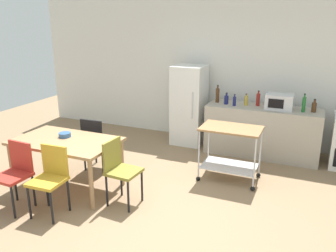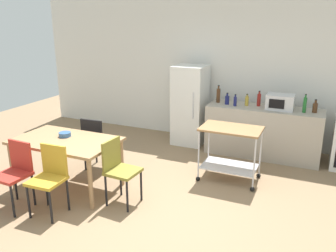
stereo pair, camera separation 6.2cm
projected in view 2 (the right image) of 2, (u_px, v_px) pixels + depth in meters
name	position (u px, v px, depth m)	size (l,w,h in m)	color
ground_plane	(155.00, 213.00, 4.57)	(12.00, 12.00, 0.00)	#8C7051
back_wall	(226.00, 69.00, 6.92)	(8.40, 0.12, 2.90)	silver
kitchen_counter	(263.00, 132.00, 6.35)	(2.00, 0.64, 0.90)	#A89E8E
dining_table	(66.00, 145.00, 5.08)	(1.50, 0.90, 0.75)	#A37A51
chair_mustard	(50.00, 175.00, 4.46)	(0.42, 0.42, 0.89)	gold
chair_olive	(119.00, 167.00, 4.69)	(0.42, 0.42, 0.89)	olive
chair_red	(15.00, 170.00, 4.60)	(0.42, 0.42, 0.89)	#B72D23
chair_black	(96.00, 140.00, 5.73)	(0.42, 0.42, 0.89)	black
refrigerator	(190.00, 105.00, 6.90)	(0.60, 0.63, 1.55)	white
kitchen_cart	(230.00, 145.00, 5.35)	(0.91, 0.57, 0.85)	olive
bottle_olive_oil	(218.00, 95.00, 6.55)	(0.07, 0.07, 0.33)	#4C2D19
bottle_soy_sauce	(227.00, 100.00, 6.43)	(0.08, 0.08, 0.21)	navy
bottle_hot_sauce	(235.00, 101.00, 6.31)	(0.06, 0.06, 0.21)	navy
bottle_wine	(247.00, 101.00, 6.34)	(0.06, 0.06, 0.21)	gold
bottle_vinegar	(259.00, 100.00, 6.30)	(0.07, 0.07, 0.28)	maroon
microwave	(280.00, 102.00, 6.07)	(0.46, 0.35, 0.26)	silver
bottle_soda	(305.00, 105.00, 5.87)	(0.06, 0.06, 0.32)	#1E6628
bottle_sparkling_water	(315.00, 107.00, 5.88)	(0.08, 0.08, 0.22)	#4C2D19
fruit_bowl	(65.00, 134.00, 5.17)	(0.18, 0.18, 0.06)	#33598C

